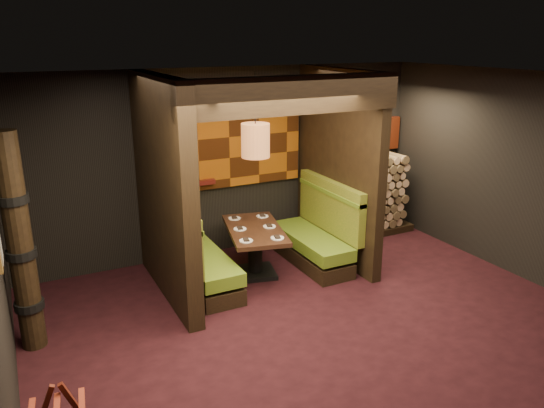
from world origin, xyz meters
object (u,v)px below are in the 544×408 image
Objects in this scene: dining_table at (255,244)px; totem_column at (20,246)px; booth_bench_left at (197,260)px; booth_bench_right at (317,237)px; firewood_stack at (364,195)px; pendant_lamp at (255,140)px.

totem_column reaches higher than dining_table.
booth_bench_left is 0.67× the size of totem_column.
firewood_stack reaches higher than booth_bench_right.
totem_column is at bearing -170.34° from pendant_lamp.
firewood_stack reaches higher than booth_bench_left.
totem_column is 5.50m from firewood_stack.
firewood_stack is (5.33, 1.25, -0.51)m from totem_column.
totem_column reaches higher than booth_bench_right.
pendant_lamp is at bearing 9.66° from totem_column.
booth_bench_left is at bearing -179.75° from dining_table.
dining_table is (-1.02, 0.00, 0.07)m from booth_bench_right.
booth_bench_right is 1.09× the size of dining_table.
pendant_lamp reaches higher than totem_column.
booth_bench_left is 2.30m from totem_column.
booth_bench_left is at bearing 14.75° from totem_column.
booth_bench_left is 3.33m from firewood_stack.
firewood_stack is at bearing 12.17° from booth_bench_left.
firewood_stack reaches higher than dining_table.
booth_bench_right is at bearing 2.59° from pendant_lamp.
pendant_lamp is at bearing -177.41° from booth_bench_right.
pendant_lamp is (-0.00, -0.05, 1.48)m from dining_table.
booth_bench_right is 1.03m from dining_table.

